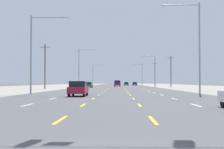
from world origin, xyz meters
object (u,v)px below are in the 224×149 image
object	(u,v)px
suv_center_turn_midfar	(117,83)
streetlight_right_row_1	(154,69)
streetlight_left_row_1	(81,65)
streetlight_left_row_2	(94,73)
sedan_far_left_mid	(88,85)
streetlight_right_row_0	(196,41)
streetlight_right_row_2	(141,73)
sedan_far_right_far	(135,84)
hatchback_inner_left_near	(78,89)
streetlight_left_row_0	(35,48)
sedan_inner_right_farther	(126,84)

from	to	relation	value
suv_center_turn_midfar	streetlight_right_row_1	xyz separation A→B (m)	(9.69, -15.47, 3.94)
streetlight_left_row_1	streetlight_left_row_2	xyz separation A→B (m)	(0.03, 44.73, -0.89)
sedan_far_left_mid	streetlight_left_row_1	size ratio (longest dim) A/B	0.43
streetlight_left_row_2	streetlight_right_row_0	bearing A→B (deg)	-77.84
streetlight_left_row_2	streetlight_right_row_2	world-z (taller)	streetlight_right_row_2
suv_center_turn_midfar	streetlight_left_row_2	distance (m)	31.09
suv_center_turn_midfar	streetlight_left_row_2	size ratio (longest dim) A/B	0.56
streetlight_left_row_2	sedan_far_right_far	bearing A→B (deg)	9.52
sedan_far_left_mid	streetlight_left_row_2	size ratio (longest dim) A/B	0.52
streetlight_right_row_0	streetlight_right_row_2	bearing A→B (deg)	90.07
sedan_far_left_mid	streetlight_left_row_2	xyz separation A→B (m)	(-2.41, 48.79, 4.42)
hatchback_inner_left_near	sedan_far_right_far	xyz separation A→B (m)	(10.87, 97.91, -0.03)
streetlight_left_row_0	streetlight_right_row_0	distance (m)	19.33
streetlight_left_row_1	streetlight_right_row_2	distance (m)	48.68
streetlight_right_row_0	streetlight_left_row_2	world-z (taller)	streetlight_right_row_0
suv_center_turn_midfar	sedan_far_right_far	bearing A→B (deg)	77.44
hatchback_inner_left_near	sedan_far_right_far	bearing A→B (deg)	83.66
sedan_far_left_mid	streetlight_left_row_0	distance (m)	41.03
streetlight_right_row_0	streetlight_left_row_2	distance (m)	91.52
sedan_far_left_mid	suv_center_turn_midfar	distance (m)	20.84
sedan_inner_right_farther	streetlight_left_row_1	world-z (taller)	streetlight_left_row_1
hatchback_inner_left_near	streetlight_left_row_0	world-z (taller)	streetlight_left_row_0
streetlight_left_row_1	streetlight_left_row_0	bearing A→B (deg)	-90.01
streetlight_right_row_1	sedan_far_left_mid	bearing A→B (deg)	-166.51
sedan_far_right_far	streetlight_right_row_1	world-z (taller)	streetlight_right_row_1
sedan_far_left_mid	streetlight_left_row_2	bearing A→B (deg)	92.83
suv_center_turn_midfar	streetlight_right_row_2	world-z (taller)	streetlight_right_row_2
sedan_inner_right_farther	streetlight_left_row_0	world-z (taller)	streetlight_left_row_0
hatchback_inner_left_near	sedan_far_right_far	size ratio (longest dim) A/B	0.87
streetlight_left_row_1	sedan_inner_right_farther	bearing A→B (deg)	74.63
sedan_far_left_mid	streetlight_right_row_1	xyz separation A→B (m)	(16.93, 4.06, 4.21)
hatchback_inner_left_near	streetlight_left_row_1	size ratio (longest dim) A/B	0.38
sedan_inner_right_farther	streetlight_right_row_0	bearing A→B (deg)	-86.33
suv_center_turn_midfar	sedan_far_right_far	distance (m)	32.87
sedan_inner_right_farther	streetlight_left_row_2	size ratio (longest dim) A/B	0.52
streetlight_left_row_0	streetlight_right_row_1	bearing A→B (deg)	66.57
sedan_inner_right_farther	streetlight_right_row_2	distance (m)	8.32
hatchback_inner_left_near	sedan_inner_right_farther	distance (m)	99.09
suv_center_turn_midfar	streetlight_left_row_1	distance (m)	18.94
sedan_inner_right_farther	streetlight_right_row_2	xyz separation A→B (m)	(5.87, -3.72, 4.57)
suv_center_turn_midfar	sedan_far_left_mid	bearing A→B (deg)	-110.35
streetlight_left_row_0	streetlight_right_row_0	size ratio (longest dim) A/B	0.87
hatchback_inner_left_near	streetlight_right_row_1	distance (m)	52.29
suv_center_turn_midfar	sedan_inner_right_farther	xyz separation A→B (m)	(3.63, 32.98, -0.27)
hatchback_inner_left_near	sedan_inner_right_farther	world-z (taller)	hatchback_inner_left_near
hatchback_inner_left_near	streetlight_left_row_2	world-z (taller)	streetlight_left_row_2
hatchback_inner_left_near	streetlight_right_row_2	world-z (taller)	streetlight_right_row_2
streetlight_right_row_2	streetlight_right_row_0	bearing A→B (deg)	-89.93
hatchback_inner_left_near	suv_center_turn_midfar	world-z (taller)	suv_center_turn_midfar
sedan_far_right_far	streetlight_left_row_1	world-z (taller)	streetlight_left_row_1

